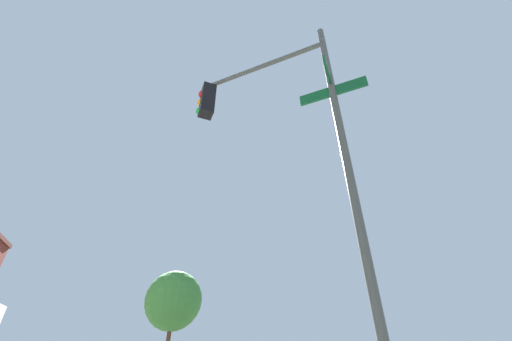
{
  "coord_description": "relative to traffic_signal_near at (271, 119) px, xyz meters",
  "views": [
    {
      "loc": [
        -9.39,
        -4.75,
        1.1
      ],
      "look_at": [
        -5.45,
        -6.43,
        3.78
      ],
      "focal_mm": 19.95,
      "sensor_mm": 36.0,
      "label": 1
    }
  ],
  "objects": [
    {
      "name": "street_tree",
      "position": [
        15.86,
        -1.08,
        -0.95
      ],
      "size": [
        3.36,
        3.36,
        5.24
      ],
      "color": "#4C331E",
      "rests_on": "ground_plane"
    },
    {
      "name": "traffic_signal_near",
      "position": [
        0.0,
        0.0,
        0.0
      ],
      "size": [
        2.47,
        2.29,
        6.41
      ],
      "color": "#474C47",
      "rests_on": "ground_plane"
    }
  ]
}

